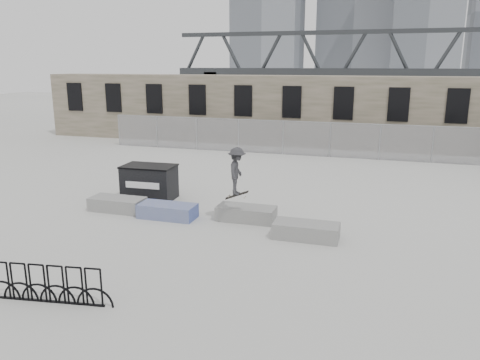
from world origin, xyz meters
name	(u,v)px	position (x,y,z in m)	size (l,w,h in m)	color
ground	(207,219)	(0.00, 0.00, 0.00)	(120.00, 120.00, 0.00)	beige
stone_wall	(295,110)	(0.00, 16.24, 2.26)	(36.00, 2.58, 4.50)	#68604C
chainlink_fence	(283,137)	(0.00, 12.50, 1.04)	(22.06, 0.06, 2.02)	gray
planter_far_left	(117,204)	(-3.52, -0.05, 0.27)	(2.00, 0.90, 0.49)	gray
planter_center_left	(168,210)	(-1.39, -0.25, 0.27)	(2.00, 0.90, 0.49)	#314595
planter_center_right	(246,213)	(1.32, 0.29, 0.27)	(2.00, 0.90, 0.49)	gray
planter_offset	(306,230)	(3.58, -0.81, 0.27)	(2.00, 0.90, 0.49)	gray
dumpster	(149,182)	(-3.12, 1.73, 0.69)	(2.11, 1.34, 1.36)	black
bike_rack	(47,284)	(-1.36, -6.51, 0.44)	(3.12, 0.49, 0.90)	black
truss_bridge	(421,72)	(10.00, 55.00, 4.13)	(70.00, 3.00, 9.80)	#2D3033
skateboarder	(237,171)	(1.16, -0.26, 1.85)	(0.78, 1.08, 1.75)	#2F2F32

